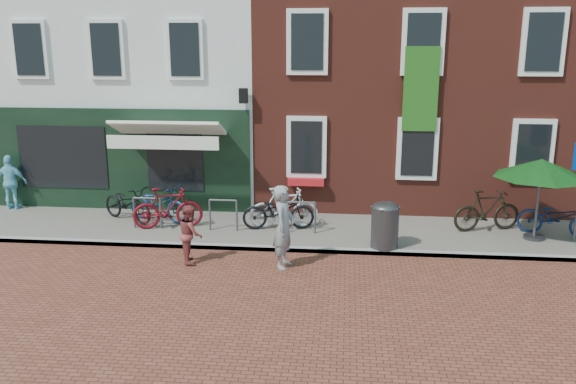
# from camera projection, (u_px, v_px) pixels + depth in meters

# --- Properties ---
(ground) EXTENTS (80.00, 80.00, 0.00)m
(ground) POSITION_uv_depth(u_px,v_px,m) (276.00, 252.00, 13.92)
(ground) COLOR brown
(sidewalk) EXTENTS (24.00, 3.00, 0.10)m
(sidewalk) POSITION_uv_depth(u_px,v_px,m) (321.00, 231.00, 15.26)
(sidewalk) COLOR slate
(sidewalk) RESTS_ON ground
(building_stucco) EXTENTS (8.00, 8.00, 9.00)m
(building_stucco) POSITION_uv_depth(u_px,v_px,m) (154.00, 51.00, 20.05)
(building_stucco) COLOR silver
(building_stucco) RESTS_ON ground
(building_brick_mid) EXTENTS (6.00, 8.00, 10.00)m
(building_brick_mid) POSITION_uv_depth(u_px,v_px,m) (362.00, 36.00, 19.24)
(building_brick_mid) COLOR maroon
(building_brick_mid) RESTS_ON ground
(building_brick_right) EXTENTS (6.00, 8.00, 10.00)m
(building_brick_right) POSITION_uv_depth(u_px,v_px,m) (553.00, 36.00, 18.66)
(building_brick_right) COLOR maroon
(building_brick_right) RESTS_ON ground
(litter_bin) EXTENTS (0.64, 0.64, 1.18)m
(litter_bin) POSITION_uv_depth(u_px,v_px,m) (385.00, 222.00, 13.79)
(litter_bin) COLOR #3A3A3D
(litter_bin) RESTS_ON sidewalk
(parasol) EXTENTS (2.23, 2.23, 2.10)m
(parasol) POSITION_uv_depth(u_px,v_px,m) (541.00, 165.00, 14.08)
(parasol) COLOR #4C4C4F
(parasol) RESTS_ON sidewalk
(woman) EXTENTS (0.56, 0.74, 1.84)m
(woman) POSITION_uv_depth(u_px,v_px,m) (284.00, 227.00, 12.79)
(woman) COLOR gray
(woman) RESTS_ON ground
(boy) EXTENTS (0.68, 0.77, 1.32)m
(boy) POSITION_uv_depth(u_px,v_px,m) (191.00, 234.00, 13.14)
(boy) COLOR brown
(boy) RESTS_ON ground
(cafe_person) EXTENTS (0.95, 0.46, 1.58)m
(cafe_person) POSITION_uv_depth(u_px,v_px,m) (11.00, 182.00, 16.99)
(cafe_person) COLOR #78C9E1
(cafe_person) RESTS_ON sidewalk
(bicycle_0) EXTENTS (1.91, 1.50, 0.97)m
(bicycle_0) POSITION_uv_depth(u_px,v_px,m) (128.00, 203.00, 15.89)
(bicycle_0) COLOR black
(bicycle_0) RESTS_ON sidewalk
(bicycle_1) EXTENTS (1.86, 1.00, 1.08)m
(bicycle_1) POSITION_uv_depth(u_px,v_px,m) (168.00, 208.00, 15.26)
(bicycle_1) COLOR maroon
(bicycle_1) RESTS_ON sidewalk
(bicycle_2) EXTENTS (1.95, 1.21, 0.97)m
(bicycle_2) POSITION_uv_depth(u_px,v_px,m) (158.00, 203.00, 15.92)
(bicycle_2) COLOR navy
(bicycle_2) RESTS_ON sidewalk
(bicycle_3) EXTENTS (1.85, 0.82, 1.08)m
(bicycle_3) POSITION_uv_depth(u_px,v_px,m) (284.00, 208.00, 15.28)
(bicycle_3) COLOR #BDBDBF
(bicycle_3) RESTS_ON sidewalk
(bicycle_4) EXTENTS (1.92, 0.91, 0.97)m
(bicycle_4) POSITION_uv_depth(u_px,v_px,m) (278.00, 211.00, 15.19)
(bicycle_4) COLOR black
(bicycle_4) RESTS_ON sidewalk
(bicycle_5) EXTENTS (1.86, 0.97, 1.08)m
(bicycle_5) POSITION_uv_depth(u_px,v_px,m) (487.00, 210.00, 15.04)
(bicycle_5) COLOR black
(bicycle_5) RESTS_ON sidewalk
(bicycle_6) EXTENTS (1.95, 1.27, 0.97)m
(bicycle_6) POSITION_uv_depth(u_px,v_px,m) (557.00, 217.00, 14.64)
(bicycle_6) COLOR #112048
(bicycle_6) RESTS_ON sidewalk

